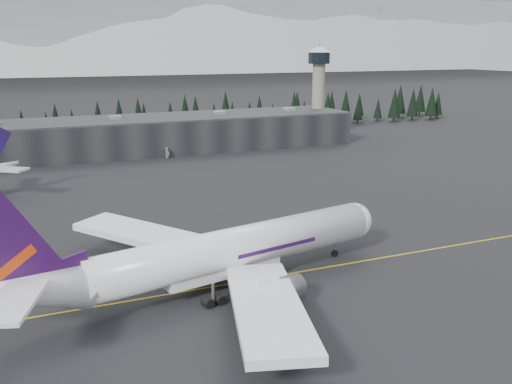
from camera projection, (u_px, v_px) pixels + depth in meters
name	position (u px, v px, depth m)	size (l,w,h in m)	color
ground	(301.00, 267.00, 100.77)	(1400.00, 1400.00, 0.00)	black
taxiline	(306.00, 271.00, 98.99)	(400.00, 0.40, 0.02)	gold
terminal	(144.00, 135.00, 210.45)	(160.00, 30.00, 12.60)	black
control_tower	(319.00, 82.00, 237.63)	(10.00, 10.00, 37.70)	gray
treeline	(125.00, 120.00, 243.08)	(360.00, 20.00, 15.00)	black
mountain_ridge	(33.00, 69.00, 990.70)	(4400.00, 900.00, 420.00)	white
jet_main	(205.00, 256.00, 89.17)	(71.35, 65.24, 21.19)	white
gse_vehicle_b	(168.00, 156.00, 199.05)	(1.57, 3.90, 1.33)	silver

